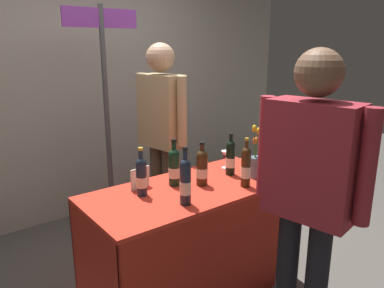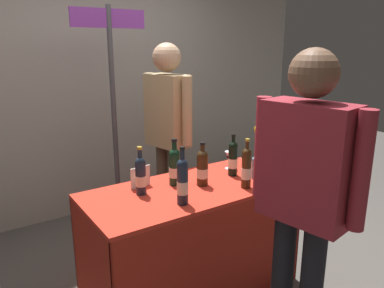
% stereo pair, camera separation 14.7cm
% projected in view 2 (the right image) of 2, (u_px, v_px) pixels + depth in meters
% --- Properties ---
extents(back_partition, '(5.35, 0.12, 3.05)m').
position_uv_depth(back_partition, '(93.00, 65.00, 3.72)').
color(back_partition, '#9E998E').
rests_on(back_partition, ground_plane).
extents(tasting_table, '(1.44, 0.67, 0.80)m').
position_uv_depth(tasting_table, '(192.00, 222.00, 2.55)').
color(tasting_table, red).
rests_on(tasting_table, ground_plane).
extents(featured_wine_bottle, '(0.08, 0.08, 0.30)m').
position_uv_depth(featured_wine_bottle, '(202.00, 167.00, 2.49)').
color(featured_wine_bottle, '#38230F').
rests_on(featured_wine_bottle, tasting_table).
extents(display_bottle_0, '(0.07, 0.07, 0.31)m').
position_uv_depth(display_bottle_0, '(233.00, 158.00, 2.68)').
color(display_bottle_0, black).
rests_on(display_bottle_0, tasting_table).
extents(display_bottle_1, '(0.08, 0.08, 0.32)m').
position_uv_depth(display_bottle_1, '(175.00, 166.00, 2.50)').
color(display_bottle_1, black).
rests_on(display_bottle_1, tasting_table).
extents(display_bottle_2, '(0.07, 0.07, 0.34)m').
position_uv_depth(display_bottle_2, '(246.00, 167.00, 2.45)').
color(display_bottle_2, '#38230F').
rests_on(display_bottle_2, tasting_table).
extents(display_bottle_3, '(0.07, 0.07, 0.36)m').
position_uv_depth(display_bottle_3, '(183.00, 181.00, 2.19)').
color(display_bottle_3, '#192333').
rests_on(display_bottle_3, tasting_table).
extents(display_bottle_4, '(0.07, 0.07, 0.31)m').
position_uv_depth(display_bottle_4, '(141.00, 175.00, 2.34)').
color(display_bottle_4, '#192333').
rests_on(display_bottle_4, tasting_table).
extents(wine_glass_near_vendor, '(0.08, 0.08, 0.14)m').
position_uv_depth(wine_glass_near_vendor, '(230.00, 156.00, 2.83)').
color(wine_glass_near_vendor, silver).
rests_on(wine_glass_near_vendor, tasting_table).
extents(flower_vase, '(0.11, 0.10, 0.39)m').
position_uv_depth(flower_vase, '(259.00, 164.00, 2.62)').
color(flower_vase, slate).
rests_on(flower_vase, tasting_table).
extents(brochure_stand, '(0.15, 0.03, 0.15)m').
position_uv_depth(brochure_stand, '(140.00, 177.00, 2.46)').
color(brochure_stand, silver).
rests_on(brochure_stand, tasting_table).
extents(vendor_presenter, '(0.28, 0.55, 1.74)m').
position_uv_depth(vendor_presenter, '(168.00, 125.00, 3.20)').
color(vendor_presenter, '#4C4233').
rests_on(vendor_presenter, ground_plane).
extents(taster_foreground_right, '(0.28, 0.61, 1.71)m').
position_uv_depth(taster_foreground_right, '(304.00, 186.00, 1.86)').
color(taster_foreground_right, black).
rests_on(taster_foreground_right, ground_plane).
extents(booth_signpost, '(0.64, 0.04, 2.03)m').
position_uv_depth(booth_signpost, '(113.00, 98.00, 3.18)').
color(booth_signpost, '#47474C').
rests_on(booth_signpost, ground_plane).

